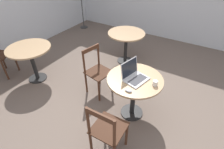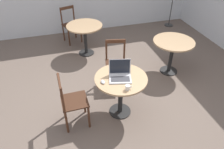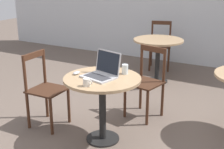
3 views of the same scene
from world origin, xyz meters
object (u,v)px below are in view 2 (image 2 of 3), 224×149
at_px(chair_near_back, 116,64).
at_px(chair_near_left, 72,102).
at_px(chair_far_back, 71,25).
at_px(drinking_glass, 126,66).
at_px(cafe_table_mid, 173,47).
at_px(cafe_table_far, 85,31).
at_px(mug, 128,88).
at_px(cafe_table_near, 121,85).
at_px(mouse, 103,82).
at_px(laptop, 120,75).

bearing_deg(chair_near_back, chair_near_left, -139.33).
height_order(chair_far_back, drinking_glass, chair_far_back).
relative_size(cafe_table_mid, drinking_glass, 7.72).
distance_m(cafe_table_mid, cafe_table_far, 2.02).
bearing_deg(chair_far_back, chair_near_left, -97.23).
bearing_deg(cafe_table_mid, mug, -140.33).
height_order(cafe_table_far, chair_far_back, chair_far_back).
bearing_deg(chair_near_back, drinking_glass, -91.35).
distance_m(cafe_table_near, drinking_glass, 0.33).
bearing_deg(mouse, cafe_table_mid, 28.05).
bearing_deg(chair_near_left, cafe_table_mid, 21.88).
distance_m(mouse, mug, 0.39).
relative_size(mouse, mug, 0.95).
relative_size(cafe_table_mid, cafe_table_far, 1.00).
xyz_separation_m(chair_near_left, drinking_glass, (0.94, 0.24, 0.33)).
height_order(cafe_table_far, chair_near_left, chair_near_left).
relative_size(chair_near_left, chair_far_back, 1.00).
bearing_deg(cafe_table_far, drinking_glass, -79.97).
xyz_separation_m(cafe_table_far, laptop, (0.17, -2.11, 0.19)).
distance_m(cafe_table_mid, mouse, 1.92).
xyz_separation_m(cafe_table_near, mug, (-0.01, -0.30, 0.18)).
distance_m(cafe_table_mid, mug, 1.82).
relative_size(cafe_table_near, drinking_glass, 7.72).
bearing_deg(laptop, cafe_table_far, 94.55).
bearing_deg(cafe_table_mid, chair_near_left, -158.12).
relative_size(chair_near_back, chair_near_left, 1.00).
relative_size(chair_near_left, mouse, 9.00).
distance_m(chair_near_left, drinking_glass, 1.03).
distance_m(chair_near_left, chair_far_back, 2.93).
distance_m(chair_near_left, laptop, 0.85).
height_order(cafe_table_near, cafe_table_far, same).
distance_m(chair_near_back, drinking_glass, 0.67).
distance_m(mouse, drinking_glass, 0.53).
relative_size(cafe_table_near, mouse, 8.23).
bearing_deg(cafe_table_far, mouse, -93.11).
xyz_separation_m(cafe_table_near, chair_near_back, (0.16, 0.81, -0.14)).
bearing_deg(cafe_table_mid, drinking_glass, -152.77).
height_order(cafe_table_far, mouse, mouse).
bearing_deg(cafe_table_near, cafe_table_far, 94.99).
bearing_deg(laptop, cafe_table_mid, 31.09).
bearing_deg(chair_near_back, mouse, -118.87).
relative_size(chair_far_back, laptop, 2.27).
height_order(mouse, drinking_glass, drinking_glass).
bearing_deg(cafe_table_mid, laptop, -148.91).
relative_size(laptop, drinking_glass, 3.72).
xyz_separation_m(cafe_table_far, chair_near_back, (0.35, -1.32, -0.14)).
relative_size(chair_far_back, mouse, 9.00).
distance_m(cafe_table_far, chair_near_back, 1.37).
relative_size(cafe_table_mid, chair_near_left, 0.91).
relative_size(chair_near_back, chair_far_back, 1.00).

